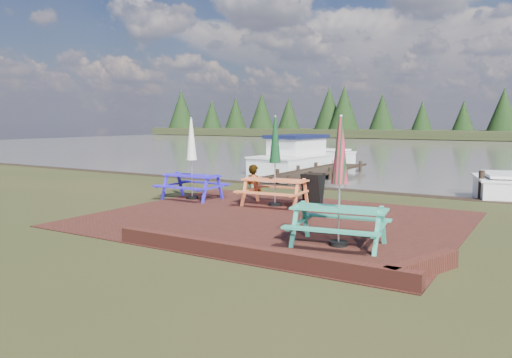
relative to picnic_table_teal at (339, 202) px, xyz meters
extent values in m
plane|color=black|center=(-2.42, 0.71, -0.90)|extent=(120.00, 120.00, 0.00)
cube|color=#3A1712|center=(-2.42, 1.71, -0.89)|extent=(9.00, 7.50, 0.02)
cube|color=#4C1E16|center=(-0.92, -1.89, -0.75)|extent=(6.00, 0.22, 0.30)
cube|color=#4C1E16|center=(1.88, -1.09, -0.75)|extent=(0.82, 1.77, 0.30)
cube|color=#47443D|center=(-2.42, 37.71, -0.90)|extent=(120.00, 60.00, 0.02)
cube|color=black|center=(-2.42, 66.71, -0.40)|extent=(120.00, 10.00, 1.20)
cube|color=#2C9071|center=(0.00, 0.00, -0.14)|extent=(1.94, 0.99, 0.04)
cube|color=#2C9071|center=(0.11, -0.69, -0.44)|extent=(1.87, 0.52, 0.04)
cube|color=#2C9071|center=(-0.11, 0.69, -0.44)|extent=(1.87, 0.52, 0.04)
cube|color=#2C9071|center=(-0.79, -0.12, -0.52)|extent=(0.32, 1.60, 0.76)
cube|color=#2C9071|center=(0.79, 0.12, -0.52)|extent=(0.32, 1.60, 0.76)
cylinder|color=black|center=(0.00, 0.00, -0.85)|extent=(0.37, 0.37, 0.10)
cylinder|color=#B2B2B7|center=(0.00, 0.00, 0.38)|extent=(0.04, 0.04, 2.57)
cone|color=#C51C3D|center=(0.00, 0.00, 1.00)|extent=(0.33, 0.33, 1.29)
cube|color=#DE6938|center=(-3.36, 3.44, -0.13)|extent=(1.93, 0.89, 0.04)
cube|color=#DE6938|center=(-3.30, 2.74, -0.43)|extent=(1.89, 0.41, 0.04)
cube|color=#DE6938|center=(-3.43, 4.15, -0.43)|extent=(1.89, 0.41, 0.04)
cube|color=#DE6938|center=(-4.17, 3.37, -0.52)|extent=(0.23, 1.63, 0.77)
cube|color=#DE6938|center=(-2.55, 3.52, -0.52)|extent=(0.23, 1.63, 0.77)
cylinder|color=black|center=(-3.36, 3.44, -0.85)|extent=(0.37, 0.37, 0.10)
cylinder|color=#B2B2B7|center=(-3.36, 3.44, 0.40)|extent=(0.04, 0.04, 2.60)
cone|color=#0D3217|center=(-3.36, 3.44, 1.02)|extent=(0.33, 0.33, 1.30)
cube|color=#2A1AC5|center=(-6.22, 3.18, -0.14)|extent=(1.85, 0.72, 0.04)
cube|color=#2A1AC5|center=(-6.22, 2.49, -0.44)|extent=(1.85, 0.25, 0.04)
cube|color=#2A1AC5|center=(-6.22, 3.88, -0.44)|extent=(1.85, 0.25, 0.04)
cube|color=#2A1AC5|center=(-7.02, 3.18, -0.52)|extent=(0.08, 1.60, 0.76)
cube|color=#2A1AC5|center=(-5.42, 3.19, -0.52)|extent=(0.08, 1.60, 0.76)
cylinder|color=black|center=(-6.22, 3.18, -0.85)|extent=(0.37, 0.37, 0.10)
cylinder|color=#B2B2B7|center=(-6.22, 3.18, 0.38)|extent=(0.04, 0.04, 2.57)
cone|color=silver|center=(-6.22, 3.18, 1.00)|extent=(0.33, 0.33, 1.28)
cube|color=black|center=(-2.51, 4.06, -0.43)|extent=(0.58, 0.24, 0.93)
cube|color=black|center=(-2.51, 4.37, -0.43)|extent=(0.58, 0.24, 0.93)
cube|color=black|center=(-2.51, 4.22, 0.03)|extent=(0.58, 0.06, 0.03)
cube|color=black|center=(-5.92, 12.21, -0.78)|extent=(1.60, 9.00, 0.06)
cube|color=black|center=(-6.67, 12.21, -0.73)|extent=(0.08, 9.00, 0.08)
cube|color=black|center=(-5.17, 12.21, -0.73)|extent=(0.08, 9.00, 0.08)
cylinder|color=black|center=(-6.72, 7.71, -1.00)|extent=(0.16, 0.16, 1.00)
cylinder|color=black|center=(-5.12, 7.71, -1.00)|extent=(0.16, 0.16, 1.00)
cube|color=silver|center=(-7.95, 15.04, -0.76)|extent=(3.12, 7.40, 1.03)
cube|color=silver|center=(-7.95, 15.04, -0.23)|extent=(3.18, 7.55, 0.08)
cube|color=silver|center=(-8.03, 14.17, 0.27)|extent=(2.05, 3.18, 0.88)
cube|color=black|center=(-8.03, 14.17, 0.76)|extent=(2.28, 3.63, 0.19)
cube|color=silver|center=(-7.71, 17.76, -0.09)|extent=(2.21, 1.48, 0.10)
cube|color=silver|center=(2.21, 9.02, -0.18)|extent=(1.76, 2.34, 0.09)
imported|color=gray|center=(-5.52, 5.79, 0.03)|extent=(0.76, 0.59, 1.87)
camera|label=1|loc=(3.63, -9.13, 1.59)|focal=35.00mm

